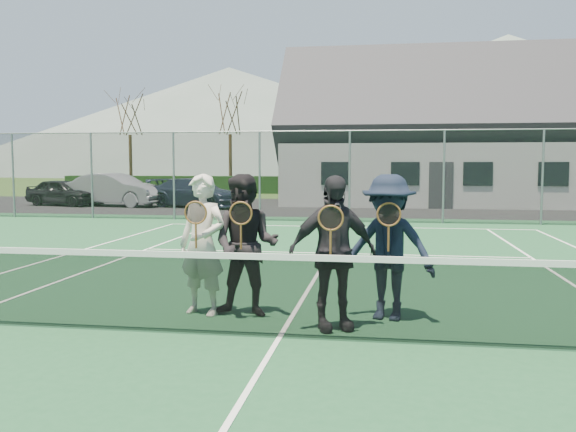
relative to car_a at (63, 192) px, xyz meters
name	(u,v)px	position (x,y,z in m)	size (l,w,h in m)	color
ground	(358,208)	(13.36, 0.67, -0.62)	(220.00, 220.00, 0.00)	#2C4819
court_surface	(279,339)	(13.36, -19.33, -0.61)	(30.00, 30.00, 0.02)	#1C4C2B
tarmac_carpark	(267,207)	(9.36, 0.67, -0.61)	(40.00, 12.00, 0.01)	black
hedge_row	(366,185)	(13.36, 12.67, -0.07)	(40.00, 1.20, 1.10)	black
hill_west	(229,121)	(-11.64, 75.67, 8.38)	(110.00, 110.00, 18.00)	#55665D
hill_centre	(506,105)	(33.36, 75.67, 10.38)	(120.00, 120.00, 22.00)	slate
car_a	(63,192)	(0.00, 0.00, 0.00)	(1.46, 3.63, 1.24)	black
car_b	(115,190)	(2.51, 0.03, 0.12)	(1.57, 4.51, 1.49)	gray
car_c	(196,193)	(6.34, -0.15, 0.02)	(1.79, 4.40, 1.28)	#191F32
court_markings	(279,338)	(13.36, -19.33, -0.59)	(11.03, 23.83, 0.01)	white
tennis_net	(279,292)	(13.36, -19.33, -0.08)	(11.68, 0.08, 1.10)	slate
perimeter_fence	(349,176)	(13.36, -5.83, 0.91)	(30.07, 0.07, 3.02)	slate
clubhouse	(445,121)	(17.36, 4.66, 3.37)	(15.60, 8.20, 7.70)	silver
tree_a	(129,106)	(-2.64, 13.67, 5.17)	(3.20, 3.20, 7.77)	#392414
tree_b	(230,105)	(4.36, 13.67, 5.17)	(3.20, 3.20, 7.77)	#3D2616
tree_c	(399,102)	(15.36, 13.67, 5.17)	(3.20, 3.20, 7.77)	#362213
tree_d	(567,99)	(25.36, 13.67, 5.17)	(3.20, 3.20, 7.77)	#372614
player_a	(203,244)	(12.20, -18.41, 0.30)	(0.75, 0.61, 1.80)	silver
player_b	(246,245)	(12.77, -18.40, 0.30)	(0.92, 0.75, 1.80)	black
player_c	(333,253)	(13.90, -18.87, 0.30)	(1.14, 0.81, 1.80)	black
player_d	(388,247)	(14.54, -18.30, 0.30)	(1.29, 0.92, 1.80)	black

